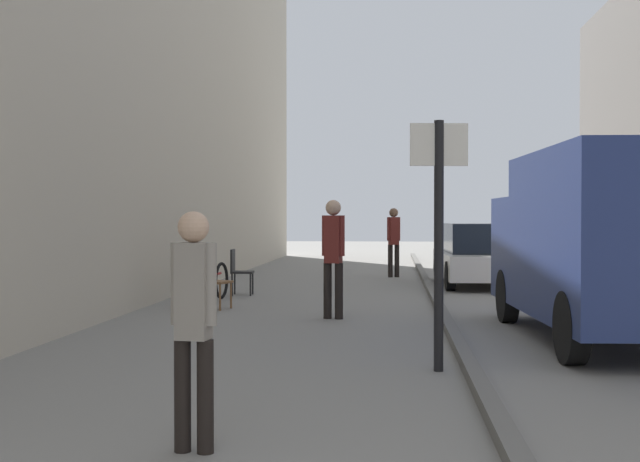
{
  "coord_description": "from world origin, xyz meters",
  "views": [
    {
      "loc": [
        0.79,
        -1.49,
        1.6
      ],
      "look_at": [
        -0.51,
        12.98,
        1.35
      ],
      "focal_mm": 45.93,
      "sensor_mm": 36.0,
      "label": 1
    }
  ],
  "objects_px": {
    "delivery_van": "(605,241)",
    "bicycle_leaning": "(212,282)",
    "pedestrian_main_foreground": "(333,250)",
    "cafe_chair_by_doorway": "(238,268)",
    "pedestrian_mid_block": "(394,237)",
    "pedestrian_far_crossing": "(194,313)",
    "parked_car": "(479,255)",
    "street_sign_post": "(439,222)",
    "cafe_chair_near_window": "(212,278)"
  },
  "relations": [
    {
      "from": "pedestrian_main_foreground",
      "to": "delivery_van",
      "type": "relative_size",
      "value": 0.36
    },
    {
      "from": "pedestrian_mid_block",
      "to": "pedestrian_far_crossing",
      "type": "xyz_separation_m",
      "value": [
        -1.36,
        -16.34,
        -0.11
      ]
    },
    {
      "from": "pedestrian_far_crossing",
      "to": "cafe_chair_near_window",
      "type": "xyz_separation_m",
      "value": [
        -1.8,
        8.56,
        -0.4
      ]
    },
    {
      "from": "street_sign_post",
      "to": "delivery_van",
      "type": "bearing_deg",
      "value": -141.73
    },
    {
      "from": "pedestrian_far_crossing",
      "to": "cafe_chair_by_doorway",
      "type": "relative_size",
      "value": 1.75
    },
    {
      "from": "pedestrian_main_foreground",
      "to": "delivery_van",
      "type": "xyz_separation_m",
      "value": [
        3.66,
        -1.97,
        0.22
      ]
    },
    {
      "from": "bicycle_leaning",
      "to": "delivery_van",
      "type": "bearing_deg",
      "value": -28.08
    },
    {
      "from": "parked_car",
      "to": "cafe_chair_by_doorway",
      "type": "relative_size",
      "value": 4.53
    },
    {
      "from": "pedestrian_far_crossing",
      "to": "street_sign_post",
      "type": "relative_size",
      "value": 0.63
    },
    {
      "from": "street_sign_post",
      "to": "pedestrian_mid_block",
      "type": "bearing_deg",
      "value": -95.03
    },
    {
      "from": "delivery_van",
      "to": "parked_car",
      "type": "relative_size",
      "value": 1.23
    },
    {
      "from": "delivery_van",
      "to": "bicycle_leaning",
      "type": "relative_size",
      "value": 2.97
    },
    {
      "from": "pedestrian_mid_block",
      "to": "pedestrian_far_crossing",
      "type": "bearing_deg",
      "value": -114.07
    },
    {
      "from": "pedestrian_far_crossing",
      "to": "parked_car",
      "type": "bearing_deg",
      "value": 84.12
    },
    {
      "from": "pedestrian_mid_block",
      "to": "delivery_van",
      "type": "distance_m",
      "value": 11.29
    },
    {
      "from": "pedestrian_mid_block",
      "to": "parked_car",
      "type": "relative_size",
      "value": 0.43
    },
    {
      "from": "pedestrian_mid_block",
      "to": "pedestrian_far_crossing",
      "type": "distance_m",
      "value": 16.39
    },
    {
      "from": "pedestrian_main_foreground",
      "to": "pedestrian_mid_block",
      "type": "relative_size",
      "value": 1.02
    },
    {
      "from": "pedestrian_far_crossing",
      "to": "bicycle_leaning",
      "type": "relative_size",
      "value": 0.93
    },
    {
      "from": "pedestrian_far_crossing",
      "to": "cafe_chair_by_doorway",
      "type": "xyz_separation_m",
      "value": [
        -1.82,
        11.07,
        -0.4
      ]
    },
    {
      "from": "pedestrian_main_foreground",
      "to": "pedestrian_far_crossing",
      "type": "distance_m",
      "value": 7.36
    },
    {
      "from": "pedestrian_main_foreground",
      "to": "bicycle_leaning",
      "type": "relative_size",
      "value": 1.06
    },
    {
      "from": "street_sign_post",
      "to": "bicycle_leaning",
      "type": "bearing_deg",
      "value": -66.65
    },
    {
      "from": "pedestrian_main_foreground",
      "to": "bicycle_leaning",
      "type": "distance_m",
      "value": 3.49
    },
    {
      "from": "cafe_chair_near_window",
      "to": "street_sign_post",
      "type": "bearing_deg",
      "value": 51.9
    },
    {
      "from": "pedestrian_far_crossing",
      "to": "street_sign_post",
      "type": "height_order",
      "value": "street_sign_post"
    },
    {
      "from": "pedestrian_main_foreground",
      "to": "cafe_chair_by_doorway",
      "type": "distance_m",
      "value": 4.37
    },
    {
      "from": "pedestrian_mid_block",
      "to": "parked_car",
      "type": "height_order",
      "value": "pedestrian_mid_block"
    },
    {
      "from": "pedestrian_main_foreground",
      "to": "parked_car",
      "type": "relative_size",
      "value": 0.44
    },
    {
      "from": "delivery_van",
      "to": "bicycle_leaning",
      "type": "xyz_separation_m",
      "value": [
        -6.13,
        4.33,
        -0.91
      ]
    },
    {
      "from": "parked_car",
      "to": "pedestrian_far_crossing",
      "type": "bearing_deg",
      "value": -105.51
    },
    {
      "from": "pedestrian_far_crossing",
      "to": "bicycle_leaning",
      "type": "distance_m",
      "value": 9.95
    },
    {
      "from": "cafe_chair_near_window",
      "to": "bicycle_leaning",
      "type": "bearing_deg",
      "value": -149.26
    },
    {
      "from": "cafe_chair_near_window",
      "to": "cafe_chair_by_doorway",
      "type": "relative_size",
      "value": 1.0
    },
    {
      "from": "cafe_chair_by_doorway",
      "to": "parked_car",
      "type": "bearing_deg",
      "value": 115.88
    },
    {
      "from": "pedestrian_main_foreground",
      "to": "cafe_chair_near_window",
      "type": "bearing_deg",
      "value": -15.02
    },
    {
      "from": "pedestrian_mid_block",
      "to": "cafe_chair_near_window",
      "type": "relative_size",
      "value": 1.95
    },
    {
      "from": "pedestrian_far_crossing",
      "to": "delivery_van",
      "type": "bearing_deg",
      "value": 60.57
    },
    {
      "from": "pedestrian_main_foreground",
      "to": "parked_car",
      "type": "xyz_separation_m",
      "value": [
        2.95,
        6.56,
        -0.37
      ]
    },
    {
      "from": "pedestrian_main_foreground",
      "to": "cafe_chair_near_window",
      "type": "height_order",
      "value": "pedestrian_main_foreground"
    },
    {
      "from": "cafe_chair_near_window",
      "to": "pedestrian_far_crossing",
      "type": "bearing_deg",
      "value": 30.23
    },
    {
      "from": "bicycle_leaning",
      "to": "cafe_chair_by_doorway",
      "type": "xyz_separation_m",
      "value": [
        0.24,
        1.35,
        0.17
      ]
    },
    {
      "from": "delivery_van",
      "to": "cafe_chair_near_window",
      "type": "height_order",
      "value": "delivery_van"
    },
    {
      "from": "pedestrian_mid_block",
      "to": "pedestrian_main_foreground",
      "type": "bearing_deg",
      "value": -115.34
    },
    {
      "from": "parked_car",
      "to": "cafe_chair_near_window",
      "type": "height_order",
      "value": "parked_car"
    },
    {
      "from": "pedestrian_far_crossing",
      "to": "parked_car",
      "type": "relative_size",
      "value": 0.39
    },
    {
      "from": "cafe_chair_near_window",
      "to": "pedestrian_mid_block",
      "type": "bearing_deg",
      "value": 176.23
    },
    {
      "from": "pedestrian_mid_block",
      "to": "cafe_chair_near_window",
      "type": "bearing_deg",
      "value": -131.44
    },
    {
      "from": "pedestrian_far_crossing",
      "to": "cafe_chair_near_window",
      "type": "relative_size",
      "value": 1.75
    },
    {
      "from": "cafe_chair_near_window",
      "to": "cafe_chair_by_doorway",
      "type": "xyz_separation_m",
      "value": [
        -0.01,
        2.51,
        0.0
      ]
    }
  ]
}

